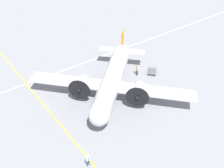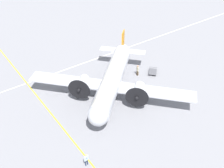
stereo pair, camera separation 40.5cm
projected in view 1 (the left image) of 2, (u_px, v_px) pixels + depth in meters
ground_plane at (112, 94)px, 38.83m from camera, size 300.00×300.00×0.00m
apron_line_eastwest at (56, 119)px, 34.67m from camera, size 120.00×0.16×0.01m
apron_line_northsouth at (78, 65)px, 44.85m from camera, size 0.16×120.00×0.01m
airliner_main at (111, 81)px, 37.01m from camera, size 17.96×17.64×5.76m
crew_foreground at (88, 159)px, 28.45m from camera, size 0.27×0.57×1.67m
passenger_boarding at (137, 69)px, 41.93m from camera, size 0.58×0.32×1.77m
suitcase_near_door at (137, 73)px, 42.46m from camera, size 0.34×0.15×0.63m
baggage_cart at (152, 71)px, 42.87m from camera, size 2.08×2.11×0.56m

